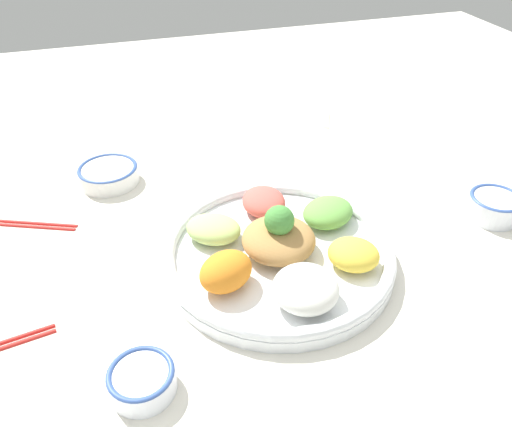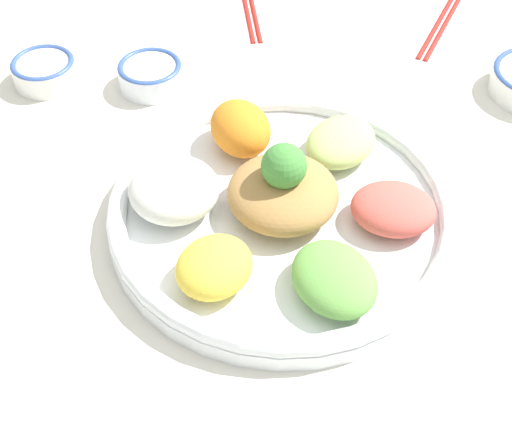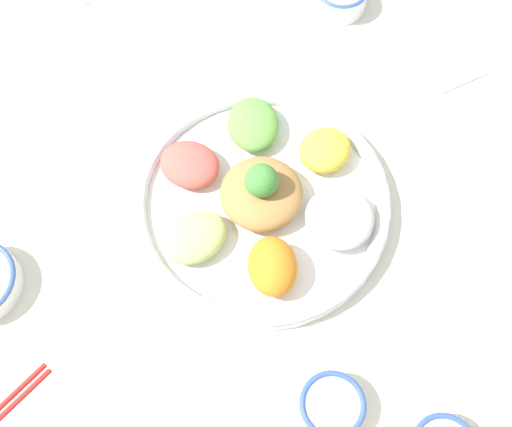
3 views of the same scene
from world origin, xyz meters
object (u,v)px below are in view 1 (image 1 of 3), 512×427
(rice_bowl_plain, at_px, (496,207))
(chopsticks_pair_far, at_px, (15,223))
(salad_platter, at_px, (281,249))
(serving_spoon_extra, at_px, (326,127))
(sauce_bowl_dark, at_px, (109,174))
(sauce_bowl_red, at_px, (142,379))

(rice_bowl_plain, relative_size, chopsticks_pair_far, 0.43)
(salad_platter, relative_size, chopsticks_pair_far, 1.74)
(chopsticks_pair_far, bearing_deg, serving_spoon_extra, 38.48)
(salad_platter, xyz_separation_m, serving_spoon_extra, (-0.26, -0.41, -0.02))
(salad_platter, height_order, sauce_bowl_dark, salad_platter)
(serving_spoon_extra, bearing_deg, sauce_bowl_red, 164.36)
(rice_bowl_plain, distance_m, serving_spoon_extra, 0.43)
(sauce_bowl_dark, relative_size, rice_bowl_plain, 1.27)
(sauce_bowl_red, relative_size, chopsticks_pair_far, 0.39)
(sauce_bowl_dark, xyz_separation_m, rice_bowl_plain, (-0.64, 0.32, 0.00))
(sauce_bowl_red, distance_m, rice_bowl_plain, 0.65)
(chopsticks_pair_far, bearing_deg, salad_platter, -5.90)
(salad_platter, relative_size, serving_spoon_extra, 2.91)
(sauce_bowl_dark, xyz_separation_m, chopsticks_pair_far, (0.17, 0.09, -0.02))
(chopsticks_pair_far, bearing_deg, sauce_bowl_red, -43.14)
(serving_spoon_extra, bearing_deg, salad_platter, 172.62)
(salad_platter, bearing_deg, chopsticks_pair_far, -29.26)
(sauce_bowl_dark, bearing_deg, sauce_bowl_red, 90.70)
(sauce_bowl_red, height_order, chopsticks_pair_far, sauce_bowl_red)
(salad_platter, distance_m, serving_spoon_extra, 0.48)
(serving_spoon_extra, bearing_deg, rice_bowl_plain, -136.39)
(rice_bowl_plain, bearing_deg, sauce_bowl_dark, -26.71)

